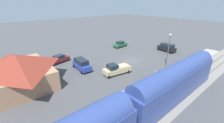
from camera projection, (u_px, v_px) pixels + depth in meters
ground_plane at (131, 60)px, 35.36m from camera, size 200.00×200.00×0.00m
railway_track at (191, 83)px, 25.47m from camera, size 4.80×70.00×0.30m
platform at (170, 74)px, 28.26m from camera, size 3.20×46.00×0.30m
passenger_train at (128, 110)px, 14.98m from camera, size 2.93×37.39×4.98m
station_building at (18, 70)px, 23.86m from camera, size 11.99×9.53×5.32m
pedestrian_on_platform at (155, 75)px, 25.56m from camera, size 0.36×0.36×1.71m
suv_black at (167, 47)px, 41.42m from camera, size 5.04×2.69×2.22m
sedan_maroon at (59, 59)px, 33.91m from camera, size 2.71×4.78×1.74m
sedan_green at (120, 44)px, 45.56m from camera, size 2.19×4.63×1.74m
suv_blue at (82, 64)px, 30.26m from camera, size 5.03×2.68×2.22m
pickup_tan at (117, 69)px, 28.43m from camera, size 2.87×5.66×2.14m
light_pole_near_platform at (169, 46)px, 30.67m from camera, size 0.44×0.44×7.00m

